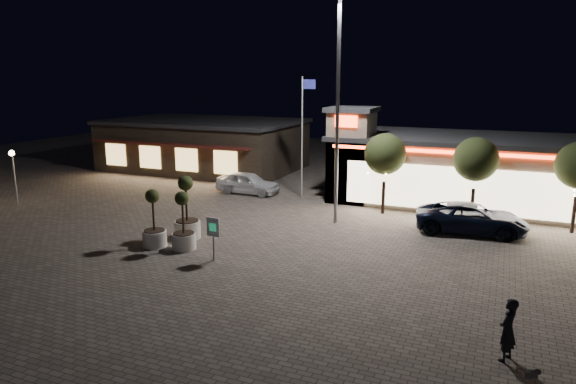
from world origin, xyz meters
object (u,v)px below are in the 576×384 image
at_px(white_sedan, 248,183).
at_px(planter_left, 187,219).
at_px(pickup_truck, 471,218).
at_px(valet_sign, 213,231).
at_px(pedestrian, 508,330).
at_px(planter_mid, 154,229).

distance_m(white_sedan, planter_left, 10.33).
xyz_separation_m(pickup_truck, valet_sign, (-10.20, -8.84, 0.60)).
height_order(pickup_truck, pedestrian, pedestrian).
bearing_deg(planter_left, pedestrian, -22.21).
height_order(pedestrian, planter_left, planter_left).
height_order(white_sedan, planter_mid, planter_mid).
relative_size(white_sedan, planter_left, 1.39).
distance_m(pickup_truck, planter_mid, 16.12).
distance_m(pedestrian, valet_sign, 12.60).
xyz_separation_m(planter_left, valet_sign, (2.93, -2.31, 0.38)).
bearing_deg(pickup_truck, valet_sign, 124.66).
bearing_deg(valet_sign, planter_left, 141.79).
bearing_deg(planter_mid, valet_sign, -9.29).
bearing_deg(pickup_truck, pedestrian, -178.11).
relative_size(planter_left, valet_sign, 1.63).
bearing_deg(white_sedan, planter_mid, -174.02).
xyz_separation_m(pedestrian, valet_sign, (-12.01, 3.79, 0.43)).
bearing_deg(white_sedan, pickup_truck, -103.10).
height_order(pickup_truck, planter_mid, planter_mid).
height_order(planter_left, valet_sign, planter_left).
bearing_deg(pedestrian, planter_left, -88.97).
xyz_separation_m(pedestrian, planter_left, (-14.94, 6.10, 0.05)).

